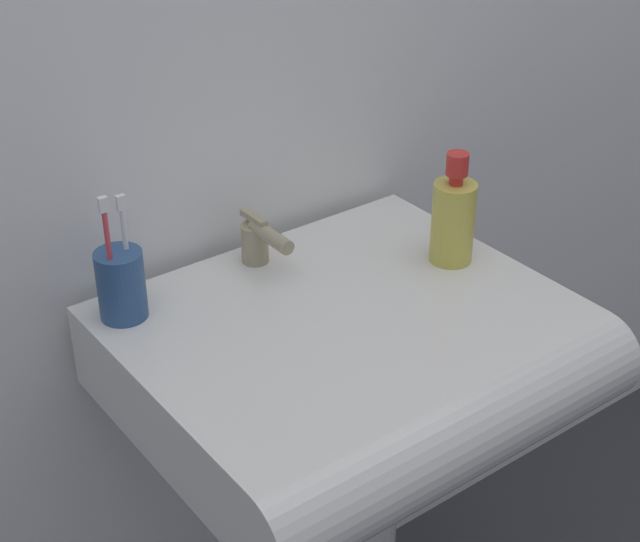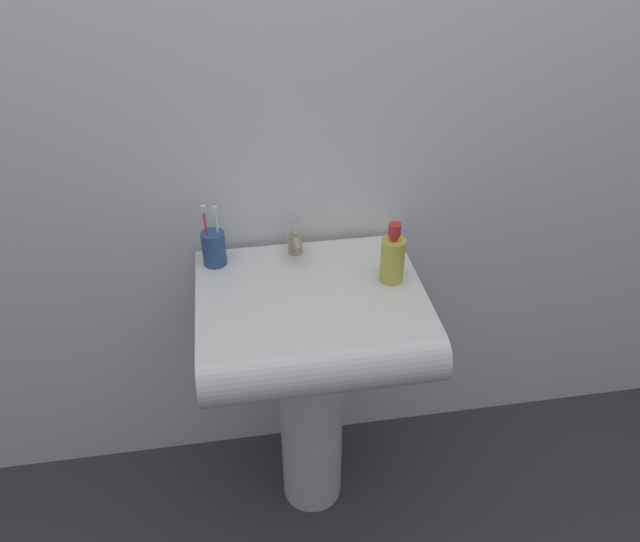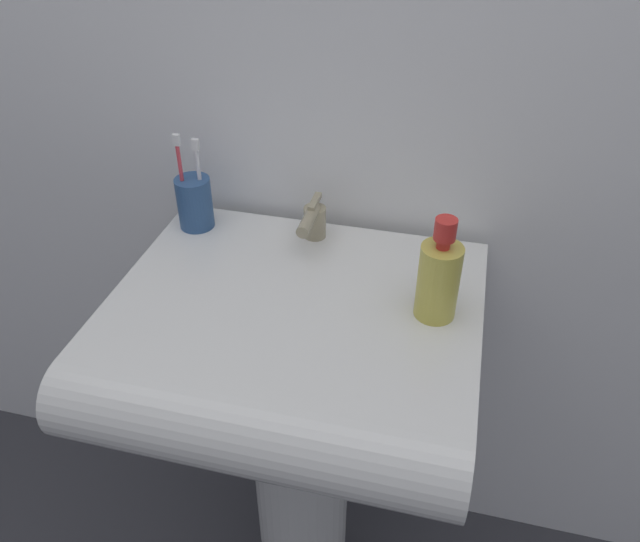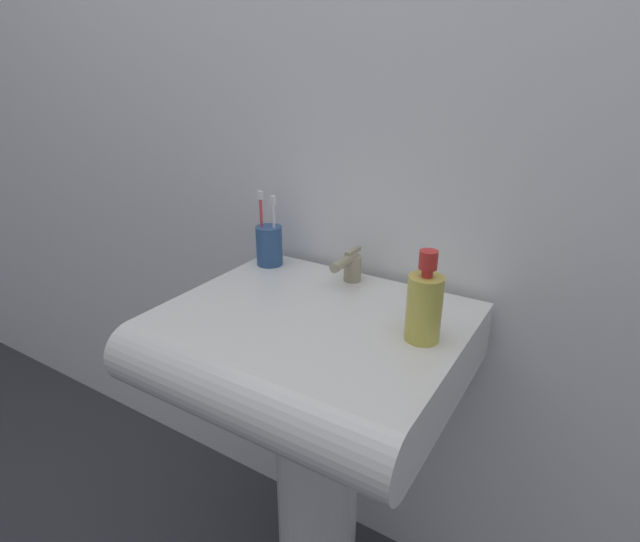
% 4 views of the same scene
% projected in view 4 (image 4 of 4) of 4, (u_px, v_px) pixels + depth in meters
% --- Properties ---
extents(wall_back, '(5.00, 0.05, 2.40)m').
position_uv_depth(wall_back, '(383.00, 107.00, 1.07)').
color(wall_back, white).
rests_on(wall_back, ground).
extents(sink_pedestal, '(0.19, 0.19, 0.70)m').
position_uv_depth(sink_pedestal, '(317.00, 491.00, 1.18)').
color(sink_pedestal, white).
rests_on(sink_pedestal, ground).
extents(sink_basin, '(0.59, 0.51, 0.12)m').
position_uv_depth(sink_basin, '(304.00, 350.00, 0.98)').
color(sink_basin, white).
rests_on(sink_basin, sink_pedestal).
extents(faucet, '(0.04, 0.11, 0.08)m').
position_uv_depth(faucet, '(350.00, 266.00, 1.12)').
color(faucet, tan).
rests_on(faucet, sink_basin).
extents(toothbrush_cup, '(0.06, 0.06, 0.18)m').
position_uv_depth(toothbrush_cup, '(269.00, 245.00, 1.22)').
color(toothbrush_cup, '#2D5184').
rests_on(toothbrush_cup, sink_basin).
extents(soap_bottle, '(0.06, 0.06, 0.17)m').
position_uv_depth(soap_bottle, '(424.00, 305.00, 0.88)').
color(soap_bottle, gold).
rests_on(soap_bottle, sink_basin).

